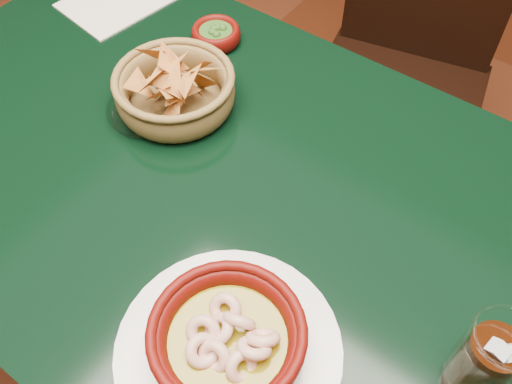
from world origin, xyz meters
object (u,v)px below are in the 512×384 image
Objects in this scene: dining_table at (198,202)px; dining_chair at (404,69)px; cola_drink at (484,363)px; chip_basket at (175,90)px; shrimp_plate at (228,343)px.

dining_table is 1.32× the size of dining_chair.
cola_drink is (0.50, -0.07, 0.17)m from dining_table.
dining_table is at bearing -96.03° from dining_chair.
dining_chair reaches higher than chip_basket.
dining_chair reaches higher than shrimp_plate.
shrimp_plate is 1.55× the size of chip_basket.
dining_chair is 2.43× the size of shrimp_plate.
dining_chair is (0.07, 0.71, -0.15)m from dining_table.
dining_chair is at bearing 83.97° from dining_table.
dining_table is 0.20m from chip_basket.
dining_table is 4.98× the size of chip_basket.
shrimp_plate is at bearing -79.89° from dining_chair.
dining_chair is at bearing 118.69° from cola_drink.
chip_basket reaches higher than shrimp_plate.
cola_drink is at bearing -8.37° from dining_table.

